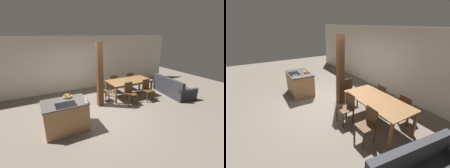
% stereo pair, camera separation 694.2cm
% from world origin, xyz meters
% --- Properties ---
extents(ground_plane, '(16.00, 16.00, 0.00)m').
position_xyz_m(ground_plane, '(0.00, 0.00, 0.00)').
color(ground_plane, '#665B51').
extents(wall_back, '(11.20, 0.08, 2.70)m').
position_xyz_m(wall_back, '(0.00, 2.83, 1.35)').
color(wall_back, silver).
rests_on(wall_back, ground_plane).
extents(kitchen_island, '(1.27, 0.88, 0.92)m').
position_xyz_m(kitchen_island, '(-1.33, -0.52, 0.46)').
color(kitchen_island, '#9E7047').
rests_on(kitchen_island, ground_plane).
extents(fruit_bowl, '(0.25, 0.25, 0.11)m').
position_xyz_m(fruit_bowl, '(-1.19, -0.24, 0.96)').
color(fruit_bowl, '#99704C').
rests_on(fruit_bowl, kitchen_island).
extents(wine_glass_near, '(0.07, 0.07, 0.16)m').
position_xyz_m(wine_glass_near, '(-0.78, -0.89, 1.04)').
color(wine_glass_near, silver).
rests_on(wine_glass_near, kitchen_island).
extents(wine_glass_middle, '(0.07, 0.07, 0.16)m').
position_xyz_m(wine_glass_middle, '(-0.78, -0.80, 1.04)').
color(wine_glass_middle, silver).
rests_on(wine_glass_middle, kitchen_island).
extents(dining_table, '(2.03, 1.03, 0.77)m').
position_xyz_m(dining_table, '(1.81, 0.81, 0.68)').
color(dining_table, brown).
rests_on(dining_table, ground_plane).
extents(dining_chair_near_left, '(0.40, 0.40, 0.91)m').
position_xyz_m(dining_chair_near_left, '(1.36, 0.07, 0.49)').
color(dining_chair_near_left, '#472D19').
rests_on(dining_chair_near_left, ground_plane).
extents(dining_chair_near_right, '(0.40, 0.40, 0.91)m').
position_xyz_m(dining_chair_near_right, '(2.27, 0.07, 0.49)').
color(dining_chair_near_right, '#472D19').
rests_on(dining_chair_near_right, ground_plane).
extents(dining_chair_far_left, '(0.40, 0.40, 0.91)m').
position_xyz_m(dining_chair_far_left, '(1.36, 1.56, 0.49)').
color(dining_chair_far_left, '#472D19').
rests_on(dining_chair_far_left, ground_plane).
extents(dining_chair_far_right, '(0.40, 0.40, 0.91)m').
position_xyz_m(dining_chair_far_right, '(2.27, 1.56, 0.49)').
color(dining_chair_far_right, '#472D19').
rests_on(dining_chair_far_right, ground_plane).
extents(dining_chair_head_end, '(0.40, 0.40, 0.91)m').
position_xyz_m(dining_chair_head_end, '(0.43, 0.81, 0.49)').
color(dining_chair_head_end, '#472D19').
rests_on(dining_chair_head_end, ground_plane).
extents(timber_post, '(0.22, 0.22, 2.51)m').
position_xyz_m(timber_post, '(0.23, 0.51, 1.25)').
color(timber_post, '#4C2D19').
rests_on(timber_post, ground_plane).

